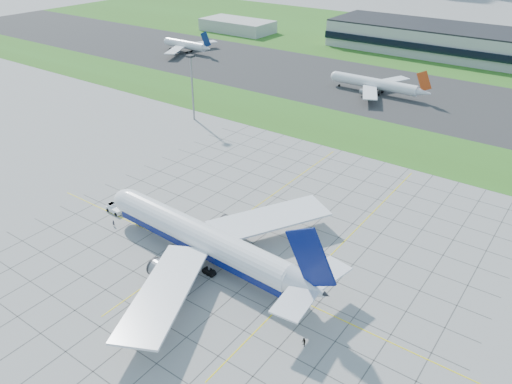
# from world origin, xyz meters

# --- Properties ---
(ground) EXTENTS (1400.00, 1400.00, 0.00)m
(ground) POSITION_xyz_m (0.00, 0.00, 0.00)
(ground) COLOR #9B9B96
(ground) RESTS_ON ground
(grass_median) EXTENTS (700.00, 35.00, 0.04)m
(grass_median) POSITION_xyz_m (0.00, 90.00, 0.02)
(grass_median) COLOR #34631C
(grass_median) RESTS_ON ground
(asphalt_taxiway) EXTENTS (700.00, 75.00, 0.04)m
(asphalt_taxiway) POSITION_xyz_m (0.00, 145.00, 0.03)
(asphalt_taxiway) COLOR #383838
(asphalt_taxiway) RESTS_ON ground
(grass_far) EXTENTS (700.00, 145.00, 0.04)m
(grass_far) POSITION_xyz_m (0.00, 255.00, 0.02)
(grass_far) COLOR #34631C
(grass_far) RESTS_ON ground
(apron_markings) EXTENTS (120.00, 130.00, 0.03)m
(apron_markings) POSITION_xyz_m (0.43, 11.09, 0.02)
(apron_markings) COLOR #474744
(apron_markings) RESTS_ON ground
(service_block) EXTENTS (50.00, 25.00, 8.00)m
(service_block) POSITION_xyz_m (-160.00, 210.00, 4.00)
(service_block) COLOR #B7B7B2
(service_block) RESTS_ON ground
(light_mast) EXTENTS (2.50, 2.50, 25.60)m
(light_mast) POSITION_xyz_m (-70.00, 65.00, 16.18)
(light_mast) COLOR gray
(light_mast) RESTS_ON ground
(airliner) EXTENTS (66.72, 67.51, 20.99)m
(airliner) POSITION_xyz_m (-5.91, -2.85, 5.74)
(airliner) COLOR white
(airliner) RESTS_ON ground
(pushback_tug) EXTENTS (7.87, 2.96, 2.18)m
(pushback_tug) POSITION_xyz_m (-40.14, -0.87, 0.97)
(pushback_tug) COLOR white
(pushback_tug) RESTS_ON ground
(crew_near) EXTENTS (0.72, 0.68, 1.65)m
(crew_near) POSITION_xyz_m (-34.65, -5.86, 0.83)
(crew_near) COLOR black
(crew_near) RESTS_ON ground
(crew_far) EXTENTS (1.21, 1.18, 1.96)m
(crew_far) POSITION_xyz_m (27.64, -12.56, 0.98)
(crew_far) COLOR black
(crew_far) RESTS_ON ground
(distant_jet_0) EXTENTS (34.23, 42.66, 14.08)m
(distant_jet_0) POSITION_xyz_m (-148.04, 144.94, 4.48)
(distant_jet_0) COLOR white
(distant_jet_0) RESTS_ON ground
(distant_jet_1) EXTENTS (45.61, 42.66, 14.08)m
(distant_jet_1) POSITION_xyz_m (-25.09, 138.21, 4.49)
(distant_jet_1) COLOR white
(distant_jet_1) RESTS_ON ground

